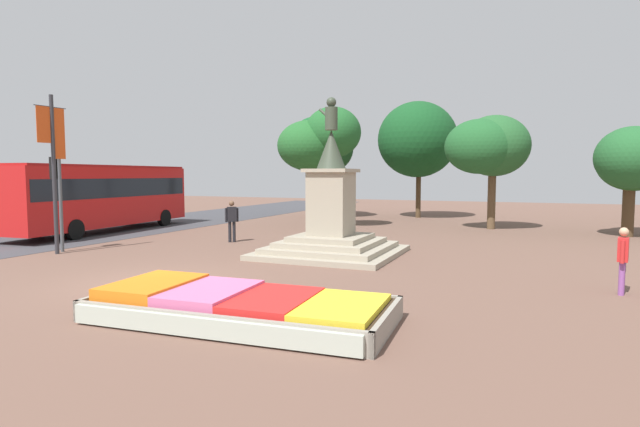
# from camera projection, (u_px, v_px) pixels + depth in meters

# --- Properties ---
(ground_plane) EXTENTS (90.12, 90.12, 0.00)m
(ground_plane) POSITION_uv_depth(u_px,v_px,m) (150.00, 283.00, 13.00)
(ground_plane) COLOR brown
(flower_planter) EXTENTS (6.01, 2.92, 0.62)m
(flower_planter) POSITION_uv_depth(u_px,v_px,m) (235.00, 307.00, 9.69)
(flower_planter) COLOR #38281C
(flower_planter) RESTS_ON ground_plane
(statue_monument) EXTENTS (4.61, 4.61, 5.49)m
(statue_monument) POSITION_uv_depth(u_px,v_px,m) (331.00, 224.00, 17.53)
(statue_monument) COLOR gray
(statue_monument) RESTS_ON ground_plane
(traffic_light_mid_block) EXTENTS (0.42, 0.30, 3.47)m
(traffic_light_mid_block) POSITION_uv_depth(u_px,v_px,m) (58.00, 185.00, 18.16)
(traffic_light_mid_block) COLOR #4C5156
(traffic_light_mid_block) RESTS_ON ground_plane
(banner_pole) EXTENTS (0.20, 1.14, 5.61)m
(banner_pole) POSITION_uv_depth(u_px,v_px,m) (54.00, 166.00, 17.58)
(banner_pole) COLOR #2D2D33
(banner_pole) RESTS_ON ground_plane
(city_bus) EXTENTS (3.14, 10.75, 3.29)m
(city_bus) POSITION_uv_depth(u_px,v_px,m) (102.00, 194.00, 24.62)
(city_bus) COLOR red
(city_bus) RESTS_ON ground_plane
(pedestrian_with_handbag) EXTENTS (0.29, 0.72, 1.59)m
(pedestrian_with_handbag) POSITION_uv_depth(u_px,v_px,m) (623.00, 257.00, 11.71)
(pedestrian_with_handbag) COLOR #8C4C99
(pedestrian_with_handbag) RESTS_ON ground_plane
(pedestrian_near_planter) EXTENTS (0.44, 0.42, 1.74)m
(pedestrian_near_planter) POSITION_uv_depth(u_px,v_px,m) (232.00, 218.00, 20.87)
(pedestrian_near_planter) COLOR black
(pedestrian_near_planter) RESTS_ON ground_plane
(park_tree_far_left) EXTENTS (3.77, 4.48, 5.04)m
(park_tree_far_left) POSITION_uv_depth(u_px,v_px,m) (637.00, 158.00, 22.44)
(park_tree_far_left) COLOR #4C3823
(park_tree_far_left) RESTS_ON ground_plane
(park_tree_behind_statue) EXTENTS (4.50, 4.41, 6.77)m
(park_tree_behind_statue) POSITION_uv_depth(u_px,v_px,m) (320.00, 145.00, 33.24)
(park_tree_behind_statue) COLOR #4C3823
(park_tree_behind_statue) RESTS_ON ground_plane
(park_tree_far_right) EXTENTS (5.14, 5.52, 7.60)m
(park_tree_far_right) POSITION_uv_depth(u_px,v_px,m) (419.00, 140.00, 32.66)
(park_tree_far_right) COLOR #4C3823
(park_tree_far_right) RESTS_ON ground_plane
(park_tree_street_side) EXTENTS (4.18, 4.11, 5.87)m
(park_tree_street_side) POSITION_uv_depth(u_px,v_px,m) (488.00, 146.00, 25.44)
(park_tree_street_side) COLOR brown
(park_tree_street_side) RESTS_ON ground_plane
(park_tree_mid_canopy) EXTENTS (4.47, 3.52, 6.39)m
(park_tree_mid_canopy) POSITION_uv_depth(u_px,v_px,m) (319.00, 141.00, 26.48)
(park_tree_mid_canopy) COLOR #4C3823
(park_tree_mid_canopy) RESTS_ON ground_plane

